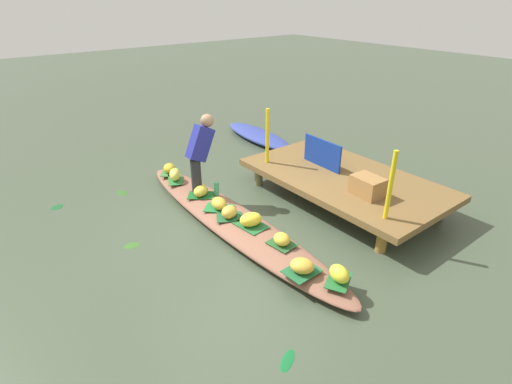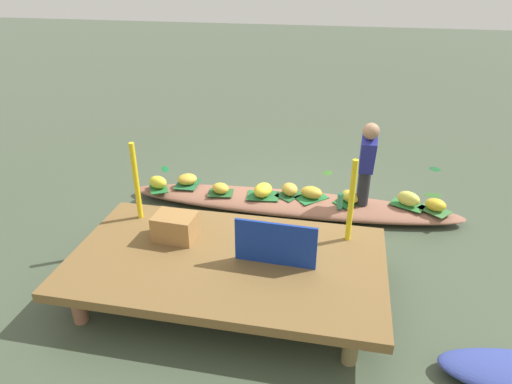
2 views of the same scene
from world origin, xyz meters
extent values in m
plane|color=#43503C|center=(0.00, 0.00, 0.00)|extent=(40.00, 40.00, 0.00)
cube|color=brown|center=(0.42, 1.90, 0.37)|extent=(3.20, 1.80, 0.10)
cylinder|color=olive|center=(-0.86, 1.18, 0.16)|extent=(0.14, 0.14, 0.32)
cylinder|color=olive|center=(1.70, 1.18, 0.16)|extent=(0.14, 0.14, 0.32)
cylinder|color=olive|center=(-0.86, 2.62, 0.16)|extent=(0.14, 0.14, 0.32)
cylinder|color=#946246|center=(1.70, 2.62, 0.16)|extent=(0.14, 0.14, 0.32)
ellipsoid|color=#915E48|center=(0.00, 0.00, 0.10)|extent=(4.63, 0.73, 0.19)
ellipsoid|color=#35449B|center=(-2.70, 2.64, 0.10)|extent=(2.27, 0.78, 0.20)
cube|color=#1B5F25|center=(-0.80, -0.03, 0.20)|extent=(0.46, 0.48, 0.01)
ellipsoid|color=gold|center=(-0.80, -0.03, 0.27)|extent=(0.33, 0.35, 0.15)
cube|color=#3E783D|center=(-1.90, 0.00, 0.20)|extent=(0.45, 0.44, 0.01)
ellipsoid|color=gold|center=(-1.90, 0.00, 0.27)|extent=(0.32, 0.29, 0.16)
cube|color=#265A2A|center=(0.99, 0.07, 0.20)|extent=(0.37, 0.30, 0.01)
ellipsoid|color=gold|center=(0.99, 0.07, 0.27)|extent=(0.29, 0.26, 0.15)
cube|color=#225A2F|center=(0.03, -0.06, 0.20)|extent=(0.42, 0.45, 0.01)
ellipsoid|color=gold|center=(0.03, -0.06, 0.28)|extent=(0.31, 0.33, 0.17)
cube|color=#236830|center=(1.91, 0.10, 0.20)|extent=(0.39, 0.45, 0.01)
ellipsoid|color=yellow|center=(1.91, 0.10, 0.28)|extent=(0.31, 0.24, 0.18)
cube|color=#2F7937|center=(-1.56, -0.07, 0.20)|extent=(0.49, 0.39, 0.01)
ellipsoid|color=#E7E156|center=(-1.56, -0.07, 0.29)|extent=(0.35, 0.30, 0.20)
cube|color=#237738|center=(-0.28, -0.03, 0.20)|extent=(0.49, 0.48, 0.01)
ellipsoid|color=gold|center=(-0.28, -0.03, 0.28)|extent=(0.34, 0.28, 0.16)
cube|color=#246732|center=(0.39, 0.04, 0.20)|extent=(0.47, 0.35, 0.01)
ellipsoid|color=yellow|center=(0.39, 0.04, 0.28)|extent=(0.31, 0.36, 0.18)
cube|color=#216236|center=(1.54, -0.11, 0.20)|extent=(0.32, 0.40, 0.01)
ellipsoid|color=gold|center=(1.54, -0.11, 0.27)|extent=(0.36, 0.34, 0.15)
cylinder|color=#28282D|center=(-0.96, 0.00, 0.47)|extent=(0.16, 0.16, 0.55)
cube|color=navy|center=(-0.96, 0.11, 0.98)|extent=(0.18, 0.47, 0.59)
sphere|color=#9E7556|center=(-0.96, 0.25, 1.31)|extent=(0.20, 0.20, 0.20)
cylinder|color=#42A972|center=(-0.67, 0.18, 0.30)|extent=(0.08, 0.08, 0.21)
cube|color=navy|center=(-0.08, 1.90, 0.65)|extent=(0.82, 0.06, 0.46)
cylinder|color=yellow|center=(-0.78, 1.30, 0.89)|extent=(0.06, 0.06, 0.93)
cylinder|color=yellow|center=(1.62, 1.30, 0.89)|extent=(0.06, 0.06, 0.93)
cube|color=#A0723E|center=(1.06, 1.64, 0.56)|extent=(0.46, 0.35, 0.28)
ellipsoid|color=#195527|center=(-2.19, -1.84, 0.00)|extent=(0.26, 0.27, 0.01)
ellipsoid|color=#346923|center=(-0.43, -1.34, 0.00)|extent=(0.19, 0.24, 0.01)
ellipsoid|color=#14682F|center=(2.24, -0.96, 0.00)|extent=(0.23, 0.30, 0.01)
ellipsoid|color=#306023|center=(-2.02, -0.84, 0.00)|extent=(0.28, 0.17, 0.01)
camera|label=1|loc=(4.09, -2.79, 3.06)|focal=28.04mm
camera|label=2|loc=(-0.64, 5.64, 3.14)|focal=32.36mm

